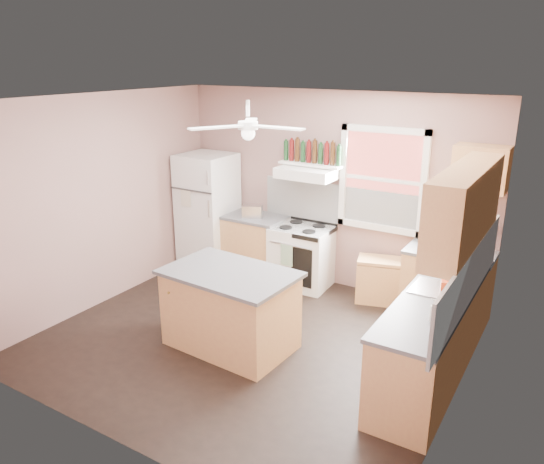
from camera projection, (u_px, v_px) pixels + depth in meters
The scene contains 32 objects.
floor at pixel (251, 340), 6.10m from camera, with size 4.50×4.50×0.00m, color black.
ceiling at pixel (248, 100), 5.25m from camera, with size 4.50×4.50×0.00m, color white.
wall_back at pixel (331, 190), 7.32m from camera, with size 4.50×0.05×2.70m, color #8C6760.
wall_right at pixel (470, 272), 4.55m from camera, with size 0.05×4.00×2.70m, color #8C6760.
wall_left at pixel (102, 201), 6.80m from camera, with size 0.05×4.00×2.70m, color #8C6760.
backsplash_back at pixel (359, 208), 7.12m from camera, with size 2.90×0.03×0.55m, color white.
backsplash_right at pixel (470, 278), 4.87m from camera, with size 0.03×2.60×0.55m, color white.
window_view at pixel (383, 179), 6.83m from camera, with size 1.00×0.02×1.20m, color maroon.
window_frame at pixel (382, 180), 6.81m from camera, with size 1.16×0.07×1.36m, color white.
refrigerator at pixel (208, 211), 8.03m from camera, with size 0.74×0.72×1.75m, color white.
base_cabinet_left at pixel (254, 246), 7.87m from camera, with size 0.90×0.60×0.86m, color tan.
counter_left at pixel (254, 217), 7.73m from camera, with size 0.92×0.62×0.04m, color #505053.
toaster at pixel (252, 212), 7.61m from camera, with size 0.28×0.16×0.18m, color silver.
stove at pixel (302, 256), 7.47m from camera, with size 0.80×0.64×0.86m, color white.
range_hood at pixel (307, 173), 7.12m from camera, with size 0.78×0.50×0.14m, color white.
bottle_shelf at pixel (311, 164), 7.19m from camera, with size 0.90×0.26×0.03m, color white.
cart at pixel (378, 282), 7.01m from camera, with size 0.55×0.36×0.55m, color tan.
base_cabinet_corner at pixel (446, 287), 6.48m from camera, with size 1.00×0.60×0.86m, color tan.
base_cabinet_right at pixel (431, 341), 5.25m from camera, with size 0.60×2.20×0.86m, color tan.
counter_corner at pixel (450, 252), 6.34m from camera, with size 1.02×0.62×0.04m, color #505053.
counter_right at pixel (435, 300), 5.11m from camera, with size 0.62×2.22×0.04m, color #505053.
sink at pixel (440, 291), 5.27m from camera, with size 0.55×0.45×0.03m, color silver.
faucet at pixel (458, 287), 5.16m from camera, with size 0.03×0.03×0.14m, color silver.
upper_cabinet_right at pixel (465, 207), 4.92m from camera, with size 0.33×1.80×0.76m, color tan.
upper_cabinet_corner at pixel (481, 168), 6.02m from camera, with size 0.60×0.33×0.52m, color tan.
paper_towel at pixel (485, 224), 6.19m from camera, with size 0.12×0.12×0.26m, color white.
island at pixel (231, 311), 5.87m from camera, with size 1.34×0.85×0.86m, color tan.
island_top at pixel (230, 273), 5.73m from camera, with size 1.42×0.92×0.04m, color #505053.
ceiling_fan_hub at pixel (248, 125), 5.33m from camera, with size 0.20×0.20×0.08m, color white.
soap_bottle at pixel (434, 311), 4.60m from camera, with size 0.08×0.08×0.22m, color silver.
red_caddy at pixel (450, 286), 5.25m from camera, with size 0.18×0.12×0.10m, color #B7320F.
wine_bottles at pixel (312, 152), 7.14m from camera, with size 0.86×0.06×0.31m.
Camera 1 is at (3.02, -4.48, 3.11)m, focal length 35.00 mm.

